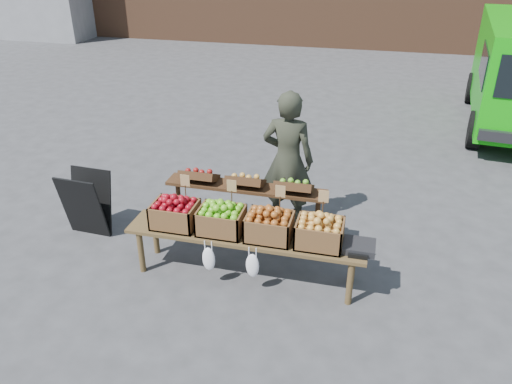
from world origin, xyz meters
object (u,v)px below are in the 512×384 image
(crate_green_apples, at_px, (320,233))
(weighing_scale, at_px, (359,247))
(vendor, at_px, (288,160))
(chalkboard_sign, at_px, (87,204))
(crate_golden_apples, at_px, (175,214))
(crate_red_apples, at_px, (269,227))
(back_table, at_px, (246,206))
(crate_russet_pears, at_px, (221,220))
(display_bench, at_px, (245,255))

(crate_green_apples, relative_size, weighing_scale, 1.47)
(vendor, distance_m, chalkboard_sign, 2.67)
(crate_golden_apples, xyz_separation_m, crate_red_apples, (1.10, 0.00, 0.00))
(crate_golden_apples, distance_m, weighing_scale, 2.08)
(back_table, height_order, crate_russet_pears, back_table)
(vendor, distance_m, display_bench, 1.49)
(crate_red_apples, xyz_separation_m, weighing_scale, (0.97, 0.00, -0.10))
(display_bench, distance_m, crate_golden_apples, 0.93)
(crate_golden_apples, distance_m, crate_russet_pears, 0.55)
(crate_russet_pears, xyz_separation_m, crate_red_apples, (0.55, 0.00, 0.00))
(crate_russet_pears, height_order, weighing_scale, crate_russet_pears)
(chalkboard_sign, height_order, crate_russet_pears, chalkboard_sign)
(crate_red_apples, relative_size, crate_green_apples, 1.00)
(back_table, height_order, crate_red_apples, back_table)
(crate_golden_apples, distance_m, crate_red_apples, 1.10)
(weighing_scale, bearing_deg, crate_green_apples, 180.00)
(display_bench, bearing_deg, crate_green_apples, 0.00)
(back_table, distance_m, crate_golden_apples, 0.98)
(crate_golden_apples, bearing_deg, back_table, 48.43)
(back_table, distance_m, crate_green_apples, 1.26)
(crate_green_apples, xyz_separation_m, weighing_scale, (0.43, 0.00, -0.10))
(vendor, relative_size, display_bench, 0.69)
(crate_russet_pears, distance_m, crate_green_apples, 1.10)
(chalkboard_sign, bearing_deg, vendor, 23.45)
(chalkboard_sign, bearing_deg, crate_red_apples, -6.14)
(crate_red_apples, bearing_deg, crate_green_apples, 0.00)
(crate_red_apples, bearing_deg, weighing_scale, 0.00)
(crate_russet_pears, distance_m, crate_red_apples, 0.55)
(crate_russet_pears, relative_size, weighing_scale, 1.47)
(display_bench, bearing_deg, crate_golden_apples, 180.00)
(chalkboard_sign, height_order, display_bench, chalkboard_sign)
(crate_russet_pears, relative_size, crate_green_apples, 1.00)
(crate_green_apples, bearing_deg, vendor, 114.60)
(crate_red_apples, bearing_deg, display_bench, 180.00)
(crate_green_apples, bearing_deg, back_table, 144.55)
(weighing_scale, bearing_deg, crate_red_apples, 180.00)
(chalkboard_sign, height_order, crate_red_apples, chalkboard_sign)
(vendor, distance_m, crate_russet_pears, 1.43)
(crate_red_apples, bearing_deg, crate_golden_apples, 180.00)
(vendor, xyz_separation_m, back_table, (-0.41, -0.60, -0.41))
(chalkboard_sign, bearing_deg, crate_golden_apples, -13.04)
(crate_green_apples, height_order, weighing_scale, crate_green_apples)
(chalkboard_sign, relative_size, crate_red_apples, 1.76)
(display_bench, bearing_deg, weighing_scale, 0.00)
(vendor, xyz_separation_m, chalkboard_sign, (-2.46, -0.91, -0.49))
(vendor, relative_size, back_table, 0.88)
(crate_golden_apples, xyz_separation_m, weighing_scale, (2.08, 0.00, -0.10))
(crate_russet_pears, bearing_deg, display_bench, 0.00)
(back_table, xyz_separation_m, crate_golden_apples, (-0.64, -0.72, 0.19))
(display_bench, relative_size, crate_green_apples, 5.40)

